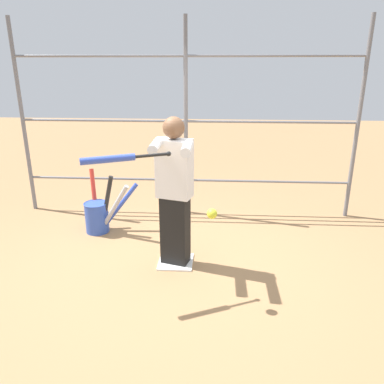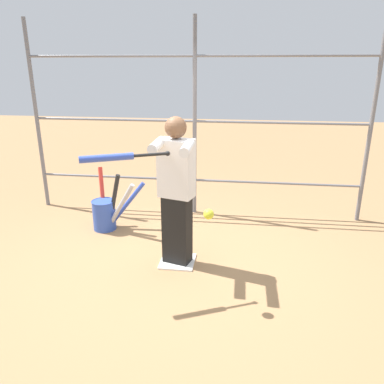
% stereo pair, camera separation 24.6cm
% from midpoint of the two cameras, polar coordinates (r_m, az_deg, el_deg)
% --- Properties ---
extents(ground_plane, '(24.00, 24.00, 0.00)m').
position_cam_midpoint_polar(ground_plane, '(4.52, -4.07, -10.69)').
color(ground_plane, '#9E754C').
extents(home_plate, '(0.40, 0.40, 0.02)m').
position_cam_midpoint_polar(home_plate, '(4.51, -4.07, -10.58)').
color(home_plate, white).
rests_on(home_plate, ground).
extents(fence_backstop, '(4.99, 0.06, 2.86)m').
position_cam_midpoint_polar(fence_backstop, '(5.57, -2.23, 10.72)').
color(fence_backstop, slate).
rests_on(fence_backstop, ground).
extents(batter, '(0.43, 0.66, 1.72)m').
position_cam_midpoint_polar(batter, '(4.12, -4.40, 0.46)').
color(batter, black).
rests_on(batter, ground).
extents(baseball_bat_swinging, '(0.78, 0.39, 0.07)m').
position_cam_midpoint_polar(baseball_bat_swinging, '(3.48, -13.52, 4.97)').
color(baseball_bat_swinging, black).
extents(softball_in_flight, '(0.10, 0.10, 0.10)m').
position_cam_midpoint_polar(softball_in_flight, '(3.42, 1.01, -3.36)').
color(softball_in_flight, yellow).
extents(bat_bucket, '(0.74, 0.53, 0.84)m').
position_cam_midpoint_polar(bat_bucket, '(5.37, -15.24, -3.32)').
color(bat_bucket, '#3351B2').
rests_on(bat_bucket, ground).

